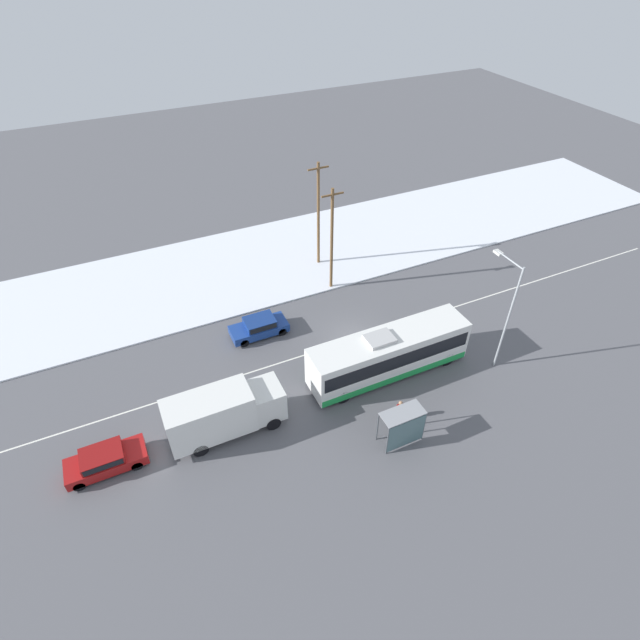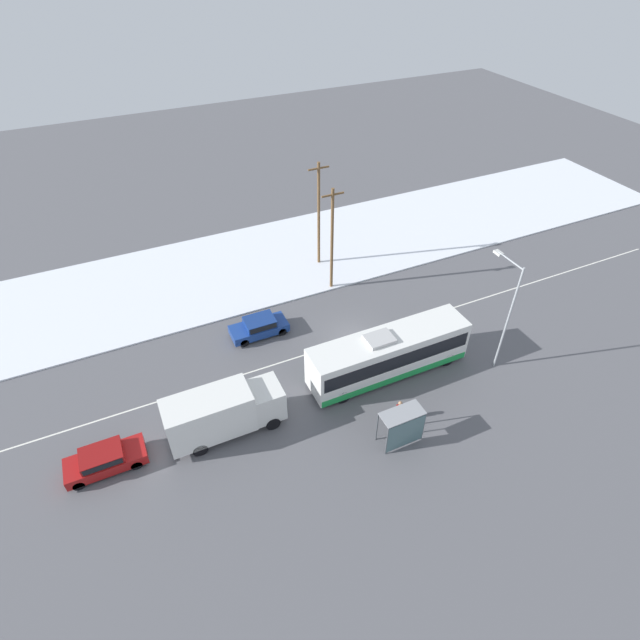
{
  "view_description": "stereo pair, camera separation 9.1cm",
  "coord_description": "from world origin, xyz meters",
  "px_view_note": "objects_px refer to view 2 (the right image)",
  "views": [
    {
      "loc": [
        -13.76,
        -23.69,
        24.6
      ],
      "look_at": [
        -1.99,
        1.55,
        1.4
      ],
      "focal_mm": 28.0,
      "sensor_mm": 36.0,
      "label": 1
    },
    {
      "loc": [
        -13.67,
        -23.73,
        24.6
      ],
      "look_at": [
        -1.99,
        1.55,
        1.4
      ],
      "focal_mm": 28.0,
      "sensor_mm": 36.0,
      "label": 2
    }
  ],
  "objects_px": {
    "box_truck": "(222,412)",
    "streetlamp": "(506,304)",
    "city_bus": "(388,354)",
    "parked_car_near_truck": "(104,459)",
    "bus_shelter": "(404,425)",
    "utility_pole_roadside": "(332,239)",
    "utility_pole_snowlot": "(319,214)",
    "sedan_car": "(259,326)",
    "pedestrian_at_stop": "(399,409)"
  },
  "relations": [
    {
      "from": "bus_shelter",
      "to": "utility_pole_snowlot",
      "type": "bearing_deg",
      "value": 79.4
    },
    {
      "from": "pedestrian_at_stop",
      "to": "streetlamp",
      "type": "distance_m",
      "value": 9.59
    },
    {
      "from": "sedan_car",
      "to": "parked_car_near_truck",
      "type": "height_order",
      "value": "sedan_car"
    },
    {
      "from": "sedan_car",
      "to": "utility_pole_snowlot",
      "type": "height_order",
      "value": "utility_pole_snowlot"
    },
    {
      "from": "sedan_car",
      "to": "streetlamp",
      "type": "bearing_deg",
      "value": 145.05
    },
    {
      "from": "sedan_car",
      "to": "bus_shelter",
      "type": "height_order",
      "value": "bus_shelter"
    },
    {
      "from": "box_truck",
      "to": "utility_pole_roadside",
      "type": "distance_m",
      "value": 16.52
    },
    {
      "from": "utility_pole_snowlot",
      "to": "streetlamp",
      "type": "bearing_deg",
      "value": -71.03
    },
    {
      "from": "city_bus",
      "to": "bus_shelter",
      "type": "xyz_separation_m",
      "value": [
        -2.23,
        -5.43,
        -0.02
      ]
    },
    {
      "from": "box_truck",
      "to": "bus_shelter",
      "type": "bearing_deg",
      "value": -29.55
    },
    {
      "from": "parked_car_near_truck",
      "to": "utility_pole_snowlot",
      "type": "xyz_separation_m",
      "value": [
        19.71,
        14.08,
        4.07
      ]
    },
    {
      "from": "box_truck",
      "to": "sedan_car",
      "type": "distance_m",
      "value": 9.07
    },
    {
      "from": "sedan_car",
      "to": "bus_shelter",
      "type": "bearing_deg",
      "value": 108.62
    },
    {
      "from": "city_bus",
      "to": "parked_car_near_truck",
      "type": "relative_size",
      "value": 2.54
    },
    {
      "from": "pedestrian_at_stop",
      "to": "utility_pole_roadside",
      "type": "bearing_deg",
      "value": 80.88
    },
    {
      "from": "sedan_car",
      "to": "streetlamp",
      "type": "height_order",
      "value": "streetlamp"
    },
    {
      "from": "utility_pole_snowlot",
      "to": "utility_pole_roadside",
      "type": "bearing_deg",
      "value": -98.97
    },
    {
      "from": "utility_pole_snowlot",
      "to": "sedan_car",
      "type": "bearing_deg",
      "value": -139.33
    },
    {
      "from": "bus_shelter",
      "to": "box_truck",
      "type": "bearing_deg",
      "value": 150.45
    },
    {
      "from": "parked_car_near_truck",
      "to": "bus_shelter",
      "type": "xyz_separation_m",
      "value": [
        16.03,
        -5.57,
        0.9
      ]
    },
    {
      "from": "utility_pole_snowlot",
      "to": "city_bus",
      "type": "bearing_deg",
      "value": -95.79
    },
    {
      "from": "utility_pole_roadside",
      "to": "bus_shelter",
      "type": "bearing_deg",
      "value": -100.98
    },
    {
      "from": "utility_pole_snowlot",
      "to": "box_truck",
      "type": "bearing_deg",
      "value": -131.73
    },
    {
      "from": "city_bus",
      "to": "utility_pole_snowlot",
      "type": "bearing_deg",
      "value": 84.21
    },
    {
      "from": "parked_car_near_truck",
      "to": "utility_pole_roadside",
      "type": "height_order",
      "value": "utility_pole_roadside"
    },
    {
      "from": "box_truck",
      "to": "sedan_car",
      "type": "bearing_deg",
      "value": 57.16
    },
    {
      "from": "utility_pole_roadside",
      "to": "utility_pole_snowlot",
      "type": "relative_size",
      "value": 0.95
    },
    {
      "from": "bus_shelter",
      "to": "streetlamp",
      "type": "height_order",
      "value": "streetlamp"
    },
    {
      "from": "parked_car_near_truck",
      "to": "utility_pole_roadside",
      "type": "xyz_separation_m",
      "value": [
        19.12,
        10.32,
        3.84
      ]
    },
    {
      "from": "box_truck",
      "to": "bus_shelter",
      "type": "height_order",
      "value": "box_truck"
    },
    {
      "from": "city_bus",
      "to": "utility_pole_snowlot",
      "type": "relative_size",
      "value": 1.19
    },
    {
      "from": "bus_shelter",
      "to": "streetlamp",
      "type": "bearing_deg",
      "value": 19.4
    },
    {
      "from": "box_truck",
      "to": "parked_car_near_truck",
      "type": "relative_size",
      "value": 1.59
    },
    {
      "from": "city_bus",
      "to": "box_truck",
      "type": "bearing_deg",
      "value": -178.91
    },
    {
      "from": "bus_shelter",
      "to": "streetlamp",
      "type": "distance_m",
      "value": 10.43
    },
    {
      "from": "box_truck",
      "to": "streetlamp",
      "type": "height_order",
      "value": "streetlamp"
    },
    {
      "from": "box_truck",
      "to": "streetlamp",
      "type": "distance_m",
      "value": 18.89
    },
    {
      "from": "box_truck",
      "to": "utility_pole_snowlot",
      "type": "height_order",
      "value": "utility_pole_snowlot"
    },
    {
      "from": "box_truck",
      "to": "bus_shelter",
      "type": "relative_size",
      "value": 2.73
    },
    {
      "from": "utility_pole_snowlot",
      "to": "parked_car_near_truck",
      "type": "bearing_deg",
      "value": -144.46
    },
    {
      "from": "city_bus",
      "to": "parked_car_near_truck",
      "type": "distance_m",
      "value": 18.29
    },
    {
      "from": "city_bus",
      "to": "box_truck",
      "type": "distance_m",
      "value": 11.43
    },
    {
      "from": "parked_car_near_truck",
      "to": "streetlamp",
      "type": "height_order",
      "value": "streetlamp"
    },
    {
      "from": "city_bus",
      "to": "bus_shelter",
      "type": "relative_size",
      "value": 4.35
    },
    {
      "from": "city_bus",
      "to": "sedan_car",
      "type": "height_order",
      "value": "city_bus"
    },
    {
      "from": "sedan_car",
      "to": "bus_shelter",
      "type": "relative_size",
      "value": 1.65
    },
    {
      "from": "box_truck",
      "to": "bus_shelter",
      "type": "xyz_separation_m",
      "value": [
        9.2,
        -5.21,
        -0.1
      ]
    },
    {
      "from": "sedan_car",
      "to": "box_truck",
      "type": "bearing_deg",
      "value": 57.16
    },
    {
      "from": "pedestrian_at_stop",
      "to": "utility_pole_snowlot",
      "type": "bearing_deg",
      "value": 80.91
    },
    {
      "from": "utility_pole_roadside",
      "to": "box_truck",
      "type": "bearing_deg",
      "value": -139.0
    }
  ]
}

